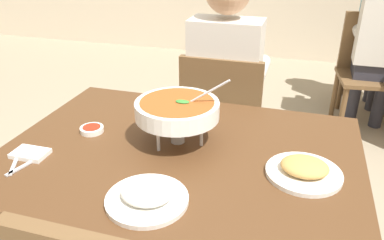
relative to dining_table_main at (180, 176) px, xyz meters
name	(u,v)px	position (x,y,z in m)	size (l,w,h in m)	color
dining_table_main	(180,176)	(0.00, 0.00, 0.00)	(1.25, 0.91, 0.75)	#51331C
chair_diner_main	(223,122)	(0.00, 0.74, -0.14)	(0.44, 0.44, 0.90)	brown
diner_main	(226,80)	(0.00, 0.78, 0.10)	(0.40, 0.45, 1.31)	#2D2D38
curry_bowl	(177,110)	(-0.03, 0.06, 0.24)	(0.33, 0.30, 0.26)	silver
rice_plate	(146,196)	(0.00, -0.30, 0.13)	(0.24, 0.24, 0.06)	white
appetizer_plate	(304,170)	(0.42, -0.03, 0.13)	(0.24, 0.24, 0.06)	white
sauce_dish	(92,129)	(-0.37, 0.04, 0.12)	(0.09, 0.09, 0.02)	white
napkin_folded	(30,153)	(-0.48, -0.18, 0.12)	(0.12, 0.08, 0.02)	white
fork_utensil	(16,161)	(-0.50, -0.23, 0.11)	(0.01, 0.17, 0.01)	silver
spoon_utensil	(28,163)	(-0.45, -0.23, 0.11)	(0.01, 0.17, 0.01)	silver
chair_bg_middle	(368,66)	(0.87, 2.04, -0.14)	(0.49, 0.49, 0.90)	brown
chair_bg_right	(384,52)	(1.04, 2.47, -0.14)	(0.50, 0.50, 0.90)	brown
patron_bg_middle	(382,38)	(0.91, 1.96, 0.10)	(0.40, 0.45, 1.31)	#2D2D38
patron_bg_right	(377,24)	(0.94, 2.48, 0.10)	(0.45, 0.40, 1.31)	#2D2D38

